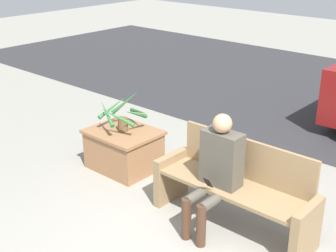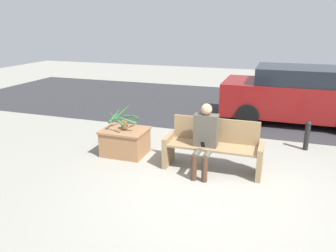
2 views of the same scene
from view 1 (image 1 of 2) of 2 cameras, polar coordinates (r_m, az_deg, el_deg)
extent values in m
cube|color=#8C704C|center=(5.54, 0.41, -6.22)|extent=(0.09, 0.53, 0.59)
cube|color=#8C704C|center=(4.76, 16.47, -12.39)|extent=(0.09, 0.53, 0.59)
cube|color=#8C704C|center=(5.00, 7.86, -7.45)|extent=(1.62, 0.49, 0.04)
cube|color=#8C704C|center=(5.08, 9.56, -3.96)|extent=(1.62, 0.04, 0.45)
cube|color=#4C473D|center=(4.89, 6.58, -3.94)|extent=(0.42, 0.22, 0.59)
sphere|color=tan|center=(4.72, 6.65, 0.31)|extent=(0.20, 0.20, 0.20)
cylinder|color=#4C473D|center=(4.94, 3.96, -8.17)|extent=(0.11, 0.45, 0.11)
cylinder|color=#4C473D|center=(4.84, 5.76, -8.89)|extent=(0.11, 0.45, 0.11)
cylinder|color=#472D1E|center=(4.89, 2.24, -11.22)|extent=(0.10, 0.10, 0.46)
cylinder|color=#472D1E|center=(4.79, 4.04, -12.02)|extent=(0.10, 0.10, 0.46)
cube|color=black|center=(4.81, 4.89, -6.91)|extent=(0.07, 0.09, 0.12)
cube|color=#936642|center=(6.31, -5.39, -2.86)|extent=(0.86, 0.69, 0.54)
cube|color=#936642|center=(6.21, -5.47, -0.76)|extent=(0.91, 0.74, 0.04)
cylinder|color=brown|center=(6.17, -5.51, 0.19)|extent=(0.13, 0.13, 0.18)
cone|color=#2D6B33|center=(5.97, -3.95, 1.48)|extent=(0.12, 0.46, 0.25)
cone|color=#2D6B33|center=(6.20, -3.58, 1.77)|extent=(0.47, 0.22, 0.15)
cone|color=#2D6B33|center=(6.24, -5.23, 2.90)|extent=(0.36, 0.27, 0.36)
cone|color=#2D6B33|center=(6.27, -6.82, 2.27)|extent=(0.09, 0.46, 0.23)
cone|color=#2D6B33|center=(6.03, -7.48, 1.56)|extent=(0.44, 0.23, 0.25)
cone|color=#2D6B33|center=(5.91, -6.21, 1.10)|extent=(0.43, 0.27, 0.24)
camera|label=2|loc=(2.30, -99.89, -10.97)|focal=35.00mm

